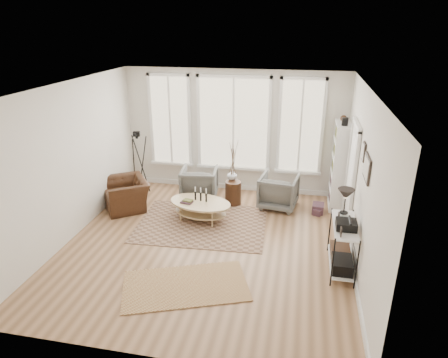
% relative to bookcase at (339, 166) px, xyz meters
% --- Properties ---
extents(room, '(5.50, 5.54, 2.90)m').
position_rel_bookcase_xyz_m(room, '(-2.42, -2.20, 0.47)').
color(room, '#A77B55').
rests_on(room, ground).
extents(bay_window, '(4.14, 0.12, 2.24)m').
position_rel_bookcase_xyz_m(bay_window, '(-2.44, 0.49, 0.65)').
color(bay_window, tan).
rests_on(bay_window, ground).
extents(door, '(0.09, 1.06, 2.22)m').
position_rel_bookcase_xyz_m(door, '(0.13, -1.08, 0.17)').
color(door, silver).
rests_on(door, ground).
extents(bookcase, '(0.31, 0.85, 2.06)m').
position_rel_bookcase_xyz_m(bookcase, '(0.00, 0.00, 0.00)').
color(bookcase, white).
rests_on(bookcase, ground).
extents(low_shelf, '(0.38, 1.08, 1.30)m').
position_rel_bookcase_xyz_m(low_shelf, '(-0.06, -2.52, -0.44)').
color(low_shelf, white).
rests_on(low_shelf, ground).
extents(wall_art, '(0.04, 0.88, 0.44)m').
position_rel_bookcase_xyz_m(wall_art, '(0.14, -2.49, 0.92)').
color(wall_art, black).
rests_on(wall_art, ground).
extents(rug_main, '(2.69, 2.08, 0.01)m').
position_rel_bookcase_xyz_m(rug_main, '(-2.73, -1.47, -0.95)').
color(rug_main, brown).
rests_on(rug_main, ground).
extents(rug_runner, '(2.19, 1.70, 0.01)m').
position_rel_bookcase_xyz_m(rug_runner, '(-2.47, -3.52, -0.94)').
color(rug_runner, brown).
rests_on(rug_runner, ground).
extents(coffee_table, '(1.45, 1.08, 0.60)m').
position_rel_bookcase_xyz_m(coffee_table, '(-2.81, -1.29, -0.63)').
color(coffee_table, tan).
rests_on(coffee_table, ground).
extents(armchair_left, '(0.90, 0.92, 0.76)m').
position_rel_bookcase_xyz_m(armchair_left, '(-3.10, -0.22, -0.58)').
color(armchair_left, '#5D5E59').
rests_on(armchair_left, ground).
extents(armchair_right, '(0.91, 0.93, 0.75)m').
position_rel_bookcase_xyz_m(armchair_right, '(-1.26, -0.33, -0.58)').
color(armchair_right, '#5D5E59').
rests_on(armchair_right, ground).
extents(side_table, '(0.36, 0.36, 1.52)m').
position_rel_bookcase_xyz_m(side_table, '(-2.28, -0.37, -0.23)').
color(side_table, '#3B2113').
rests_on(side_table, ground).
extents(vase, '(0.27, 0.27, 0.23)m').
position_rel_bookcase_xyz_m(vase, '(-2.33, -0.23, -0.30)').
color(vase, silver).
rests_on(vase, side_table).
extents(accent_chair, '(1.34, 1.31, 0.66)m').
position_rel_bookcase_xyz_m(accent_chair, '(-4.57, -1.03, -0.63)').
color(accent_chair, '#3B2113').
rests_on(accent_chair, ground).
extents(tripod_camera, '(0.54, 0.54, 1.53)m').
position_rel_bookcase_xyz_m(tripod_camera, '(-4.58, -0.20, -0.25)').
color(tripod_camera, black).
rests_on(tripod_camera, ground).
extents(book_stack_near, '(0.27, 0.33, 0.20)m').
position_rel_bookcase_xyz_m(book_stack_near, '(-0.39, -0.44, -0.86)').
color(book_stack_near, maroon).
rests_on(book_stack_near, ground).
extents(book_stack_far, '(0.23, 0.26, 0.14)m').
position_rel_bookcase_xyz_m(book_stack_far, '(-0.39, -0.55, -0.89)').
color(book_stack_far, maroon).
rests_on(book_stack_far, ground).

